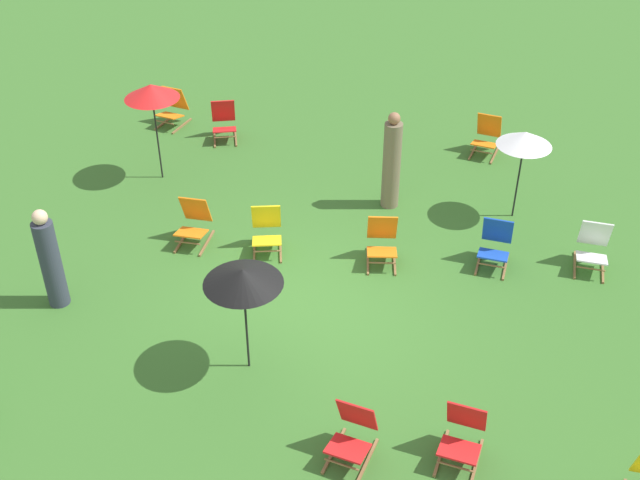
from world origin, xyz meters
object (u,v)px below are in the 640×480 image
object	(u,v)px
deckchair_8	(224,122)
umbrella_0	(151,92)
deckchair_5	(194,223)
deckchair_2	(593,248)
deckchair_0	(382,242)
deckchair_11	(463,435)
deckchair_6	(353,434)
person_0	(392,163)
deckchair_1	(173,108)
deckchair_7	(495,245)
umbrella_2	(243,277)
deckchair_9	(267,231)
umbrella_1	(525,139)
person_1	(50,261)

from	to	relation	value
deckchair_8	umbrella_0	bearing A→B (deg)	-130.20
deckchair_5	umbrella_0	world-z (taller)	umbrella_0
deckchair_2	deckchair_0	bearing A→B (deg)	-167.32
deckchair_2	deckchair_11	size ratio (longest dim) A/B	1.00
deckchair_6	person_0	distance (m)	5.84
deckchair_11	deckchair_2	bearing A→B (deg)	75.90
deckchair_1	deckchair_5	distance (m)	4.53
deckchair_7	umbrella_2	bearing A→B (deg)	-130.42
deckchair_6	deckchair_9	world-z (taller)	same
deckchair_6	umbrella_1	distance (m)	6.30
umbrella_1	person_1	bearing A→B (deg)	-152.45
deckchair_0	person_1	bearing A→B (deg)	-165.36
deckchair_5	person_0	size ratio (longest dim) A/B	0.45
deckchair_1	deckchair_11	xyz separation A→B (m)	(6.30, -8.11, 0.00)
deckchair_8	person_1	distance (m)	5.80
deckchair_1	deckchair_7	world-z (taller)	same
deckchair_0	deckchair_8	bearing A→B (deg)	127.11
deckchair_9	person_1	bearing A→B (deg)	-158.79
umbrella_2	person_1	distance (m)	3.41
deckchair_0	deckchair_1	world-z (taller)	same
deckchair_8	deckchair_0	bearing A→B (deg)	-62.48
umbrella_0	deckchair_9	bearing A→B (deg)	-38.30
deckchair_1	deckchair_6	xyz separation A→B (m)	(4.98, -8.31, 0.00)
umbrella_1	person_0	world-z (taller)	person_0
deckchair_5	umbrella_2	xyz separation A→B (m)	(1.62, -2.81, 1.20)
deckchair_2	person_0	distance (m)	3.69
deckchair_9	umbrella_0	bearing A→B (deg)	129.01
deckchair_0	person_0	distance (m)	1.80
deckchair_8	deckchair_9	bearing A→B (deg)	-81.82
deckchair_1	deckchair_2	xyz separation A→B (m)	(8.30, -3.82, 0.00)
deckchair_0	deckchair_1	bearing A→B (deg)	132.30
deckchair_7	umbrella_1	world-z (taller)	umbrella_1
deckchair_5	person_0	xyz separation A→B (m)	(3.17, 1.70, 0.50)
deckchair_6	deckchair_11	xyz separation A→B (m)	(1.32, 0.19, 0.00)
deckchair_2	deckchair_6	world-z (taller)	same
person_0	umbrella_1	bearing A→B (deg)	107.89
deckchair_5	deckchair_7	xyz separation A→B (m)	(5.01, 0.19, 0.00)
deckchair_0	umbrella_1	bearing A→B (deg)	31.11
umbrella_0	person_1	bearing A→B (deg)	-94.77
deckchair_7	person_0	xyz separation A→B (m)	(-1.84, 1.51, 0.50)
deckchair_5	deckchair_7	distance (m)	5.01
deckchair_9	deckchair_6	bearing A→B (deg)	-76.87
person_1	deckchair_11	bearing A→B (deg)	-118.12
deckchair_5	deckchair_8	size ratio (longest dim) A/B	0.96
deckchair_0	person_1	xyz separation A→B (m)	(-4.77, -1.91, 0.43)
deckchair_1	deckchair_11	distance (m)	10.27
deckchair_2	deckchair_7	bearing A→B (deg)	-167.63
deckchair_2	umbrella_0	size ratio (longest dim) A/B	0.43
deckchair_11	umbrella_2	distance (m)	3.36
deckchair_6	person_0	xyz separation A→B (m)	(-0.08, 5.82, 0.50)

